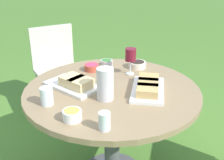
{
  "coord_description": "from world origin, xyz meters",
  "views": [
    {
      "loc": [
        -0.61,
        1.55,
        1.53
      ],
      "look_at": [
        0.0,
        0.0,
        0.79
      ],
      "focal_mm": 45.0,
      "sensor_mm": 36.0,
      "label": 1
    }
  ],
  "objects_px": {
    "dining_table": "(112,104)",
    "water_pitcher": "(105,84)",
    "chair_far_back": "(57,64)",
    "wine_glass": "(131,55)"
  },
  "relations": [
    {
      "from": "dining_table",
      "to": "water_pitcher",
      "type": "bearing_deg",
      "value": 95.87
    },
    {
      "from": "chair_far_back",
      "to": "wine_glass",
      "type": "bearing_deg",
      "value": 153.83
    },
    {
      "from": "dining_table",
      "to": "chair_far_back",
      "type": "distance_m",
      "value": 1.16
    },
    {
      "from": "chair_far_back",
      "to": "wine_glass",
      "type": "relative_size",
      "value": 4.54
    },
    {
      "from": "water_pitcher",
      "to": "dining_table",
      "type": "bearing_deg",
      "value": -84.13
    },
    {
      "from": "water_pitcher",
      "to": "chair_far_back",
      "type": "bearing_deg",
      "value": -44.19
    },
    {
      "from": "dining_table",
      "to": "water_pitcher",
      "type": "xyz_separation_m",
      "value": [
        -0.02,
        0.15,
        0.22
      ]
    },
    {
      "from": "chair_far_back",
      "to": "dining_table",
      "type": "bearing_deg",
      "value": 140.66
    },
    {
      "from": "chair_far_back",
      "to": "wine_glass",
      "type": "xyz_separation_m",
      "value": [
        -0.93,
        0.46,
        0.35
      ]
    },
    {
      "from": "wine_glass",
      "to": "dining_table",
      "type": "bearing_deg",
      "value": 82.92
    }
  ]
}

